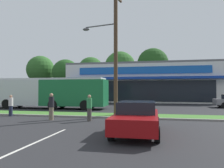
{
  "coord_description": "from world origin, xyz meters",
  "views": [
    {
      "loc": [
        6.99,
        -2.04,
        2.05
      ],
      "look_at": [
        2.86,
        18.1,
        2.58
      ],
      "focal_mm": 34.09,
      "sensor_mm": 36.0,
      "label": 1
    }
  ],
  "objects_px": {
    "car_0": "(1,98)",
    "pedestrian_by_pole": "(11,105)",
    "city_bus": "(50,92)",
    "car_4": "(61,99)",
    "utility_pole": "(114,47)",
    "car_1": "(137,117)",
    "pedestrian_mid": "(89,108)",
    "pedestrian_near_bench": "(51,107)"
  },
  "relations": [
    {
      "from": "car_1",
      "to": "car_4",
      "type": "distance_m",
      "value": 20.11
    },
    {
      "from": "car_4",
      "to": "pedestrian_near_bench",
      "type": "bearing_deg",
      "value": -67.35
    },
    {
      "from": "pedestrian_by_pole",
      "to": "car_0",
      "type": "bearing_deg",
      "value": 94.45
    },
    {
      "from": "utility_pole",
      "to": "car_1",
      "type": "distance_m",
      "value": 7.87
    },
    {
      "from": "pedestrian_near_bench",
      "to": "pedestrian_by_pole",
      "type": "relative_size",
      "value": 1.1
    },
    {
      "from": "car_1",
      "to": "car_4",
      "type": "relative_size",
      "value": 0.98
    },
    {
      "from": "car_1",
      "to": "pedestrian_by_pole",
      "type": "relative_size",
      "value": 2.81
    },
    {
      "from": "car_1",
      "to": "pedestrian_near_bench",
      "type": "relative_size",
      "value": 2.56
    },
    {
      "from": "utility_pole",
      "to": "pedestrian_mid",
      "type": "bearing_deg",
      "value": -112.57
    },
    {
      "from": "city_bus",
      "to": "car_1",
      "type": "distance_m",
      "value": 15.36
    },
    {
      "from": "utility_pole",
      "to": "car_4",
      "type": "distance_m",
      "value": 14.65
    },
    {
      "from": "pedestrian_near_bench",
      "to": "pedestrian_by_pole",
      "type": "xyz_separation_m",
      "value": [
        -4.04,
        1.28,
        -0.08
      ]
    },
    {
      "from": "city_bus",
      "to": "pedestrian_near_bench",
      "type": "height_order",
      "value": "city_bus"
    },
    {
      "from": "city_bus",
      "to": "pedestrian_by_pole",
      "type": "distance_m",
      "value": 6.79
    },
    {
      "from": "car_1",
      "to": "utility_pole",
      "type": "bearing_deg",
      "value": -159.48
    },
    {
      "from": "utility_pole",
      "to": "car_1",
      "type": "xyz_separation_m",
      "value": [
        2.26,
        -6.04,
        -4.51
      ]
    },
    {
      "from": "utility_pole",
      "to": "city_bus",
      "type": "relative_size",
      "value": 0.79
    },
    {
      "from": "pedestrian_by_pole",
      "to": "pedestrian_mid",
      "type": "bearing_deg",
      "value": -47.61
    },
    {
      "from": "car_0",
      "to": "car_1",
      "type": "relative_size",
      "value": 0.9
    },
    {
      "from": "city_bus",
      "to": "pedestrian_mid",
      "type": "relative_size",
      "value": 7.34
    },
    {
      "from": "city_bus",
      "to": "pedestrian_by_pole",
      "type": "bearing_deg",
      "value": 92.03
    },
    {
      "from": "utility_pole",
      "to": "pedestrian_mid",
      "type": "relative_size",
      "value": 5.77
    },
    {
      "from": "pedestrian_near_bench",
      "to": "pedestrian_mid",
      "type": "bearing_deg",
      "value": 176.45
    },
    {
      "from": "pedestrian_by_pole",
      "to": "car_4",
      "type": "bearing_deg",
      "value": 59.54
    },
    {
      "from": "utility_pole",
      "to": "pedestrian_by_pole",
      "type": "bearing_deg",
      "value": -169.36
    },
    {
      "from": "car_1",
      "to": "pedestrian_near_bench",
      "type": "height_order",
      "value": "pedestrian_near_bench"
    },
    {
      "from": "car_0",
      "to": "pedestrian_mid",
      "type": "bearing_deg",
      "value": -36.83
    },
    {
      "from": "city_bus",
      "to": "car_4",
      "type": "distance_m",
      "value": 5.41
    },
    {
      "from": "pedestrian_by_pole",
      "to": "car_1",
      "type": "bearing_deg",
      "value": -61.93
    },
    {
      "from": "car_4",
      "to": "car_1",
      "type": "bearing_deg",
      "value": -55.09
    },
    {
      "from": "city_bus",
      "to": "car_1",
      "type": "xyz_separation_m",
      "value": [
        10.36,
        -11.29,
        -1.01
      ]
    },
    {
      "from": "car_1",
      "to": "pedestrian_mid",
      "type": "bearing_deg",
      "value": -135.09
    },
    {
      "from": "car_0",
      "to": "car_4",
      "type": "distance_m",
      "value": 8.96
    },
    {
      "from": "pedestrian_near_bench",
      "to": "pedestrian_mid",
      "type": "relative_size",
      "value": 1.05
    },
    {
      "from": "car_1",
      "to": "pedestrian_by_pole",
      "type": "xyz_separation_m",
      "value": [
        -10.05,
        4.58,
        0.06
      ]
    },
    {
      "from": "car_1",
      "to": "car_4",
      "type": "xyz_separation_m",
      "value": [
        -11.51,
        16.49,
        0.04
      ]
    },
    {
      "from": "city_bus",
      "to": "car_4",
      "type": "height_order",
      "value": "city_bus"
    },
    {
      "from": "car_0",
      "to": "pedestrian_by_pole",
      "type": "distance_m",
      "value": 15.59
    },
    {
      "from": "car_4",
      "to": "pedestrian_by_pole",
      "type": "bearing_deg",
      "value": -83.02
    },
    {
      "from": "car_4",
      "to": "pedestrian_mid",
      "type": "xyz_separation_m",
      "value": [
        8.14,
        -13.11,
        0.06
      ]
    },
    {
      "from": "city_bus",
      "to": "pedestrian_near_bench",
      "type": "relative_size",
      "value": 6.99
    },
    {
      "from": "car_4",
      "to": "utility_pole",
      "type": "bearing_deg",
      "value": -48.49
    }
  ]
}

